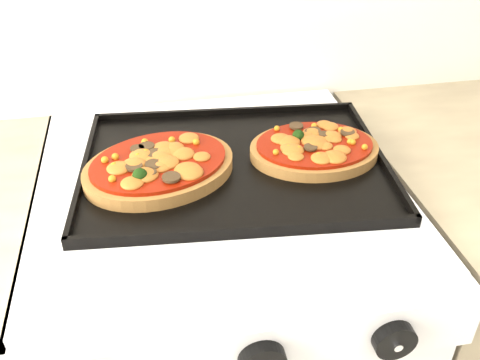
{
  "coord_description": "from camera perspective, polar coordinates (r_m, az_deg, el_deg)",
  "views": [
    {
      "loc": [
        -0.11,
        0.97,
        1.4
      ],
      "look_at": [
        0.02,
        1.67,
        0.92
      ],
      "focal_mm": 40.0,
      "sensor_mm": 36.0,
      "label": 1
    }
  ],
  "objects": [
    {
      "name": "baking_tray",
      "position": [
        0.9,
        -0.6,
        1.85
      ],
      "size": [
        0.54,
        0.42,
        0.02
      ],
      "primitive_type": "cube",
      "rotation": [
        0.0,
        0.0,
        -0.09
      ],
      "color": "black",
      "rests_on": "stove"
    },
    {
      "name": "pizza_left",
      "position": [
        0.88,
        -8.63,
        1.63
      ],
      "size": [
        0.3,
        0.26,
        0.04
      ],
      "primitive_type": null,
      "rotation": [
        0.0,
        0.0,
        0.32
      ],
      "color": "olive",
      "rests_on": "baking_tray"
    },
    {
      "name": "pizza_right",
      "position": [
        0.93,
        7.93,
        3.47
      ],
      "size": [
        0.23,
        0.18,
        0.03
      ],
      "primitive_type": null,
      "rotation": [
        0.0,
        0.0,
        -0.05
      ],
      "color": "olive",
      "rests_on": "baking_tray"
    },
    {
      "name": "knob_right",
      "position": [
        0.74,
        16.13,
        -16.1
      ],
      "size": [
        0.06,
        0.02,
        0.06
      ],
      "primitive_type": "cylinder",
      "rotation": [
        1.57,
        0.0,
        0.0
      ],
      "color": "black",
      "rests_on": "control_panel"
    },
    {
      "name": "stove",
      "position": [
        1.2,
        -1.95,
        -17.88
      ],
      "size": [
        0.6,
        0.6,
        0.91
      ],
      "primitive_type": "cube",
      "color": "silver",
      "rests_on": "floor"
    },
    {
      "name": "control_panel",
      "position": [
        0.7,
        1.71,
        -17.58
      ],
      "size": [
        0.6,
        0.02,
        0.09
      ],
      "primitive_type": "cube",
      "color": "silver",
      "rests_on": "stove"
    }
  ]
}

